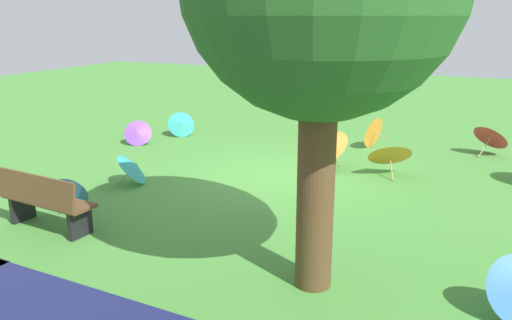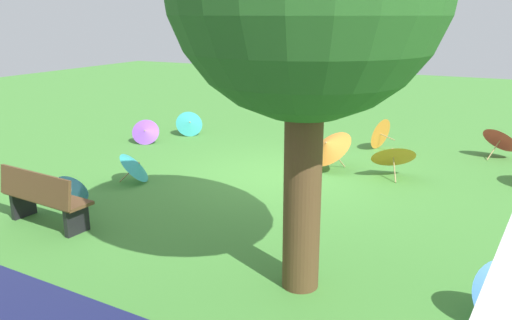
{
  "view_description": "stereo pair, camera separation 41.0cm",
  "coord_description": "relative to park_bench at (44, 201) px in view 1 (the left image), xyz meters",
  "views": [
    {
      "loc": [
        -3.79,
        9.3,
        3.16
      ],
      "look_at": [
        -0.02,
        1.03,
        0.6
      ],
      "focal_mm": 36.41,
      "sensor_mm": 36.0,
      "label": 1
    },
    {
      "loc": [
        -4.16,
        9.12,
        3.16
      ],
      "look_at": [
        -0.02,
        1.03,
        0.6
      ],
      "focal_mm": 36.41,
      "sensor_mm": 36.0,
      "label": 2
    }
  ],
  "objects": [
    {
      "name": "parasol_orange_0",
      "position": [
        -4.18,
        -4.96,
        0.03
      ],
      "size": [
        1.14,
        1.1,
        0.84
      ],
      "color": "tan",
      "rests_on": "ground"
    },
    {
      "name": "parasol_teal_2",
      "position": [
        0.15,
        -2.35,
        -0.12
      ],
      "size": [
        0.85,
        0.9,
        0.65
      ],
      "color": "tan",
      "rests_on": "ground"
    },
    {
      "name": "ground",
      "position": [
        -2.12,
        -3.97,
        -0.47
      ],
      "size": [
        40.0,
        40.0,
        0.0
      ],
      "primitive_type": "plane",
      "color": "#478C38"
    },
    {
      "name": "parasol_teal_0",
      "position": [
        1.53,
        -6.21,
        -0.13
      ],
      "size": [
        0.86,
        0.86,
        0.68
      ],
      "color": "tan",
      "rests_on": "ground"
    },
    {
      "name": "parasol_blue_1",
      "position": [
        0.33,
        -0.89,
        -0.16
      ],
      "size": [
        0.69,
        0.66,
        0.62
      ],
      "color": "tan",
      "rests_on": "ground"
    },
    {
      "name": "parasol_orange_2",
      "position": [
        -2.87,
        -4.83,
        0.06
      ],
      "size": [
        1.27,
        1.25,
        0.91
      ],
      "color": "tan",
      "rests_on": "ground"
    },
    {
      "name": "parasol_red_0",
      "position": [
        -6.04,
        -7.56,
        0.01
      ],
      "size": [
        1.05,
        1.01,
        0.82
      ],
      "color": "tan",
      "rests_on": "ground"
    },
    {
      "name": "park_bench",
      "position": [
        0.0,
        0.0,
        0.0
      ],
      "size": [
        1.64,
        0.62,
        0.9
      ],
      "color": "brown",
      "rests_on": "ground"
    },
    {
      "name": "parasol_purple_1",
      "position": [
        2.01,
        -4.94,
        -0.15
      ],
      "size": [
        0.82,
        0.75,
        0.63
      ],
      "color": "tan",
      "rests_on": "ground"
    },
    {
      "name": "parasol_orange_4",
      "position": [
        -3.33,
        -7.11,
        -0.07
      ],
      "size": [
        0.74,
        0.83,
        0.78
      ],
      "color": "tan",
      "rests_on": "ground"
    }
  ]
}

